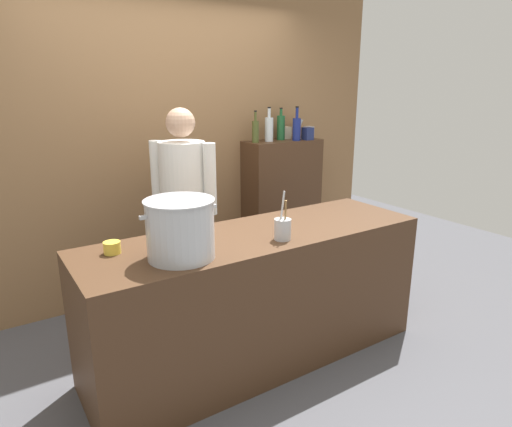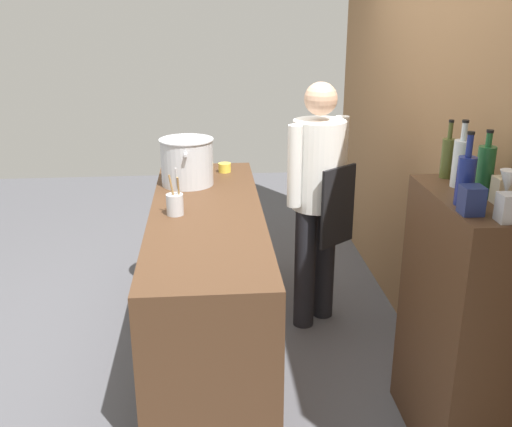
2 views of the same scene
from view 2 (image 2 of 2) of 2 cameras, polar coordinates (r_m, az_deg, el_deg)
ground_plane at (r=4.10m, az=-4.42°, el=-11.65°), size 8.00×8.00×0.00m
brick_back_panel at (r=3.82m, az=16.73°, el=9.39°), size 4.40×0.10×3.00m
prep_counter at (r=3.89m, az=-4.60°, el=-5.97°), size 2.28×0.70×0.90m
bar_cabinet at (r=3.08m, az=18.59°, el=-10.11°), size 0.76×0.32×1.31m
chef at (r=3.92m, az=5.96°, el=2.31°), size 0.42×0.45×1.66m
stockpot_large at (r=4.22m, az=-6.62°, el=4.95°), size 0.44×0.38×0.33m
utensil_crock at (r=3.64m, az=-7.76°, el=0.94°), size 0.10×0.10×0.30m
butter_jar at (r=4.55m, az=-3.02°, el=4.42°), size 0.10×0.10×0.07m
wine_bottle_cobalt at (r=2.67m, az=19.43°, el=3.15°), size 0.08×0.08×0.32m
wine_bottle_green at (r=2.80m, az=21.08°, el=3.84°), size 0.08×0.08×0.30m
wine_bottle_clear at (r=2.93m, az=19.03°, el=4.68°), size 0.08×0.08×0.32m
wine_bottle_olive at (r=3.07m, az=17.88°, el=5.20°), size 0.06×0.06×0.29m
wine_glass_tall at (r=2.61m, az=22.96°, el=2.66°), size 0.07×0.07×0.18m
spice_tin_cream at (r=2.76m, az=22.61°, el=2.05°), size 0.08×0.08×0.12m
spice_tin_silver at (r=2.54m, az=23.01°, el=0.50°), size 0.08×0.08×0.12m
spice_tin_navy at (r=2.57m, az=19.96°, el=1.20°), size 0.09×0.09×0.12m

